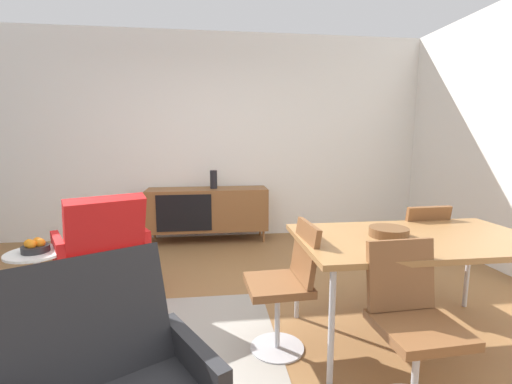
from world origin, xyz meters
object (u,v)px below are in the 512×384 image
object	(u,v)px
dining_chair_front_left	(411,319)
side_table_round	(38,276)
dining_table	(416,243)
wooden_bowl_on_table	(389,232)
vase_cobalt	(214,179)
sideboard	(208,209)
dining_chair_near_window	(287,281)
dining_chair_back_right	(416,248)
lounge_chair_red	(103,248)
fruit_bowl	(35,246)

from	to	relation	value
dining_chair_front_left	side_table_round	bearing A→B (deg)	152.18
dining_table	wooden_bowl_on_table	xyz separation A→B (m)	(-0.19, 0.03, 0.07)
vase_cobalt	dining_table	world-z (taller)	vase_cobalt
sideboard	wooden_bowl_on_table	world-z (taller)	wooden_bowl_on_table
dining_table	side_table_round	size ratio (longest dim) A/B	3.08
dining_table	dining_chair_near_window	xyz separation A→B (m)	(-0.89, 0.00, -0.23)
sideboard	dining_chair_back_right	distance (m)	2.70
dining_table	lounge_chair_red	bearing A→B (deg)	158.42
dining_table	fruit_bowl	distance (m)	2.82
vase_cobalt	wooden_bowl_on_table	distance (m)	2.81
dining_chair_back_right	lounge_chair_red	xyz separation A→B (m)	(-2.65, 0.35, -0.00)
wooden_bowl_on_table	fruit_bowl	world-z (taller)	wooden_bowl_on_table
vase_cobalt	dining_chair_back_right	bearing A→B (deg)	-50.48
vase_cobalt	side_table_round	xyz separation A→B (m)	(-1.40, -1.90, -0.52)
dining_chair_near_window	wooden_bowl_on_table	bearing A→B (deg)	2.28
dining_table	fruit_bowl	world-z (taller)	dining_table
lounge_chair_red	dining_chair_front_left	bearing A→B (deg)	-37.07
sideboard	dining_table	bearing A→B (deg)	-61.36
dining_table	dining_chair_front_left	distance (m)	0.70
side_table_round	dining_chair_near_window	bearing A→B (deg)	-20.60
lounge_chair_red	side_table_round	size ratio (longest dim) A/B	1.82
dining_table	lounge_chair_red	world-z (taller)	lounge_chair_red
dining_table	fruit_bowl	size ratio (longest dim) A/B	8.00
sideboard	dining_chair_front_left	distance (m)	3.33
dining_chair_back_right	dining_chair_front_left	bearing A→B (deg)	-122.27
sideboard	fruit_bowl	xyz separation A→B (m)	(-1.31, -1.90, 0.12)
vase_cobalt	fruit_bowl	bearing A→B (deg)	-126.35
side_table_round	wooden_bowl_on_table	bearing A→B (deg)	-14.63
dining_chair_back_right	fruit_bowl	world-z (taller)	dining_chair_back_right
vase_cobalt	dining_chair_back_right	distance (m)	2.67
lounge_chair_red	side_table_round	world-z (taller)	lounge_chair_red
sideboard	lounge_chair_red	bearing A→B (deg)	-117.40
dining_chair_back_right	sideboard	bearing A→B (deg)	130.99
sideboard	vase_cobalt	distance (m)	0.41
fruit_bowl	vase_cobalt	bearing A→B (deg)	53.65
side_table_round	fruit_bowl	distance (m)	0.24
side_table_round	fruit_bowl	world-z (taller)	fruit_bowl
dining_chair_near_window	sideboard	bearing A→B (deg)	101.52
vase_cobalt	side_table_round	distance (m)	2.42
dining_chair_front_left	lounge_chair_red	size ratio (longest dim) A/B	0.90
vase_cobalt	dining_chair_near_window	world-z (taller)	vase_cobalt
dining_table	side_table_round	distance (m)	2.84
dining_chair_near_window	dining_chair_front_left	size ratio (longest dim) A/B	1.00
lounge_chair_red	wooden_bowl_on_table	bearing A→B (deg)	-22.57
dining_chair_front_left	wooden_bowl_on_table	bearing A→B (deg)	74.21
vase_cobalt	side_table_round	world-z (taller)	vase_cobalt
wooden_bowl_on_table	dining_chair_near_window	xyz separation A→B (m)	(-0.70, -0.03, -0.30)
dining_chair_front_left	side_table_round	distance (m)	2.69
fruit_bowl	wooden_bowl_on_table	bearing A→B (deg)	-14.60
lounge_chair_red	side_table_round	bearing A→B (deg)	-154.09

